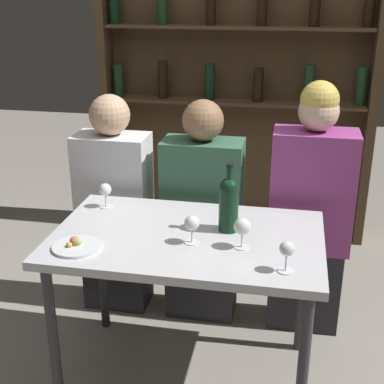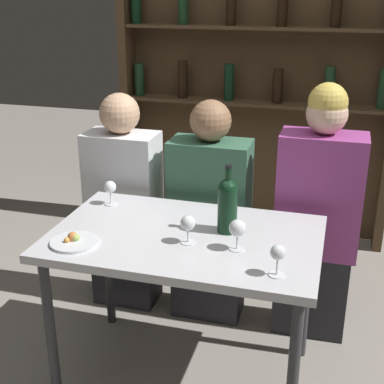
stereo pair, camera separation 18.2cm
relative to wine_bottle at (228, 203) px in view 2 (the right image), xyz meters
name	(u,v)px [view 2 (the right image)]	position (x,y,z in m)	size (l,w,h in m)	color
ground_plane	(186,374)	(-0.16, -0.08, -0.85)	(10.00, 10.00, 0.00)	gray
dining_table	(185,250)	(-0.16, -0.08, -0.20)	(1.13, 0.71, 0.72)	silver
wine_rack_wall	(256,73)	(-0.16, 1.59, 0.29)	(1.86, 0.21, 2.19)	#4C3823
wine_bottle	(228,203)	(0.00, 0.00, 0.00)	(0.08, 0.08, 0.29)	black
wine_glass_0	(278,254)	(0.25, -0.31, -0.04)	(0.06, 0.06, 0.12)	silver
wine_glass_1	(238,229)	(0.07, -0.15, -0.04)	(0.07, 0.07, 0.13)	silver
wine_glass_2	(110,188)	(-0.59, 0.14, -0.05)	(0.06, 0.06, 0.12)	silver
wine_glass_3	(188,224)	(-0.13, -0.15, -0.05)	(0.06, 0.06, 0.12)	silver
food_plate_0	(74,241)	(-0.57, -0.28, -0.12)	(0.19, 0.19, 0.05)	silver
seated_person_left	(124,208)	(-0.67, 0.46, -0.29)	(0.38, 0.22, 1.19)	#26262B
seated_person_center	(209,219)	(-0.19, 0.46, -0.30)	(0.41, 0.22, 1.18)	#26262B
seated_person_right	(317,220)	(0.35, 0.46, -0.23)	(0.40, 0.22, 1.29)	#26262B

